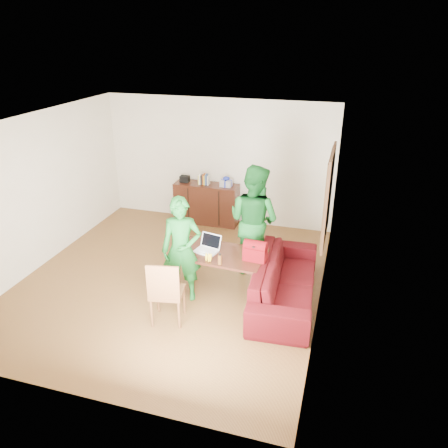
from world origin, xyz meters
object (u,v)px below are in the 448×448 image
(table, at_px, (221,257))
(laptop, at_px, (206,249))
(red_bag, at_px, (255,252))
(person_far, at_px, (254,220))
(bottle, at_px, (220,259))
(sofa, at_px, (285,280))
(person_near, at_px, (182,250))
(chair, at_px, (168,303))

(table, bearing_deg, laptop, -170.04)
(laptop, bearing_deg, red_bag, 10.23)
(person_far, bearing_deg, table, 85.29)
(bottle, height_order, sofa, bottle)
(person_near, height_order, person_far, person_far)
(chair, distance_m, laptop, 1.13)
(chair, height_order, bottle, chair)
(laptop, bearing_deg, sofa, 14.09)
(chair, xyz_separation_m, sofa, (1.56, 1.05, 0.04))
(laptop, relative_size, red_bag, 1.16)
(red_bag, relative_size, sofa, 0.15)
(table, distance_m, chair, 1.19)
(person_far, bearing_deg, chair, 85.92)
(person_near, bearing_deg, chair, -104.32)
(bottle, bearing_deg, table, 105.19)
(person_far, height_order, bottle, person_far)
(table, xyz_separation_m, laptop, (-0.24, -0.03, 0.13))
(person_far, xyz_separation_m, laptop, (-0.61, -0.77, -0.26))
(chair, relative_size, laptop, 2.53)
(person_near, distance_m, sofa, 1.70)
(sofa, bearing_deg, red_bag, 94.61)
(laptop, bearing_deg, person_far, 64.05)
(person_far, relative_size, laptop, 4.83)
(table, height_order, bottle, bottle)
(table, height_order, person_far, person_far)
(red_bag, bearing_deg, sofa, 12.06)
(person_far, bearing_deg, bottle, 97.77)
(laptop, distance_m, bottle, 0.47)
(laptop, relative_size, bottle, 2.28)
(bottle, xyz_separation_m, red_bag, (0.49, 0.29, 0.04))
(table, xyz_separation_m, chair, (-0.50, -1.04, -0.30))
(chair, bearing_deg, bottle, 38.91)
(sofa, bearing_deg, person_far, 39.85)
(person_far, bearing_deg, laptop, 73.41)
(chair, xyz_separation_m, bottle, (0.59, 0.69, 0.46))
(table, distance_m, bottle, 0.40)
(table, relative_size, sofa, 0.64)
(person_near, height_order, laptop, person_near)
(person_far, bearing_deg, sofa, 155.22)
(chair, height_order, person_near, person_near)
(person_far, height_order, red_bag, person_far)
(chair, bearing_deg, red_bag, 31.99)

